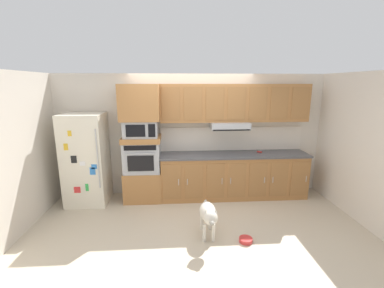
% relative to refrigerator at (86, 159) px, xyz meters
% --- Properties ---
extents(ground_plane, '(9.60, 9.60, 0.00)m').
position_rel_refrigerator_xyz_m(ground_plane, '(2.07, -0.68, -0.88)').
color(ground_plane, beige).
extents(back_kitchen_wall, '(6.20, 0.12, 2.50)m').
position_rel_refrigerator_xyz_m(back_kitchen_wall, '(2.07, 0.43, 0.37)').
color(back_kitchen_wall, beige).
rests_on(back_kitchen_wall, ground).
extents(side_panel_left, '(0.12, 7.10, 2.50)m').
position_rel_refrigerator_xyz_m(side_panel_left, '(-0.73, -0.68, 0.37)').
color(side_panel_left, beige).
rests_on(side_panel_left, ground).
extents(side_panel_right, '(0.12, 7.10, 2.50)m').
position_rel_refrigerator_xyz_m(side_panel_right, '(4.87, -0.68, 0.37)').
color(side_panel_right, silver).
rests_on(side_panel_right, ground).
extents(refrigerator, '(0.76, 0.73, 1.76)m').
position_rel_refrigerator_xyz_m(refrigerator, '(0.00, 0.00, 0.00)').
color(refrigerator, silver).
rests_on(refrigerator, ground).
extents(oven_base_cabinet, '(0.74, 0.62, 0.60)m').
position_rel_refrigerator_xyz_m(oven_base_cabinet, '(1.07, 0.07, -0.58)').
color(oven_base_cabinet, '#A8703D').
rests_on(oven_base_cabinet, ground).
extents(built_in_oven, '(0.70, 0.62, 0.60)m').
position_rel_refrigerator_xyz_m(built_in_oven, '(1.07, 0.07, 0.02)').
color(built_in_oven, '#A8AAAF').
rests_on(built_in_oven, oven_base_cabinet).
extents(appliance_mid_shelf, '(0.74, 0.62, 0.10)m').
position_rel_refrigerator_xyz_m(appliance_mid_shelf, '(1.07, 0.07, 0.37)').
color(appliance_mid_shelf, '#A8703D').
rests_on(appliance_mid_shelf, built_in_oven).
extents(microwave, '(0.64, 0.54, 0.32)m').
position_rel_refrigerator_xyz_m(microwave, '(1.07, 0.07, 0.58)').
color(microwave, '#A8AAAF').
rests_on(microwave, appliance_mid_shelf).
extents(appliance_upper_cabinet, '(0.74, 0.62, 0.68)m').
position_rel_refrigerator_xyz_m(appliance_upper_cabinet, '(1.07, 0.07, 1.08)').
color(appliance_upper_cabinet, '#A8703D').
rests_on(appliance_upper_cabinet, microwave).
extents(lower_cabinet_run, '(2.95, 0.63, 0.88)m').
position_rel_refrigerator_xyz_m(lower_cabinet_run, '(2.92, 0.07, -0.44)').
color(lower_cabinet_run, '#A8703D').
rests_on(lower_cabinet_run, ground).
extents(countertop_slab, '(2.99, 0.64, 0.04)m').
position_rel_refrigerator_xyz_m(countertop_slab, '(2.92, 0.07, 0.02)').
color(countertop_slab, '#4C4C51').
rests_on(countertop_slab, lower_cabinet_run).
extents(backsplash_panel, '(2.99, 0.02, 0.50)m').
position_rel_refrigerator_xyz_m(backsplash_panel, '(2.92, 0.36, 0.29)').
color(backsplash_panel, silver).
rests_on(backsplash_panel, countertop_slab).
extents(upper_cabinet_with_hood, '(2.95, 0.48, 0.88)m').
position_rel_refrigerator_xyz_m(upper_cabinet_with_hood, '(2.91, 0.19, 1.02)').
color(upper_cabinet_with_hood, '#A8703D').
rests_on(upper_cabinet_with_hood, backsplash_panel).
extents(screwdriver, '(0.16, 0.17, 0.03)m').
position_rel_refrigerator_xyz_m(screwdriver, '(3.46, 0.12, 0.05)').
color(screwdriver, red).
rests_on(screwdriver, countertop_slab).
extents(dog, '(0.25, 0.84, 0.59)m').
position_rel_refrigerator_xyz_m(dog, '(2.20, -1.42, -0.49)').
color(dog, beige).
rests_on(dog, ground).
extents(dog_food_bowl, '(0.20, 0.20, 0.06)m').
position_rel_refrigerator_xyz_m(dog_food_bowl, '(2.75, -1.57, -0.85)').
color(dog_food_bowl, red).
rests_on(dog_food_bowl, ground).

